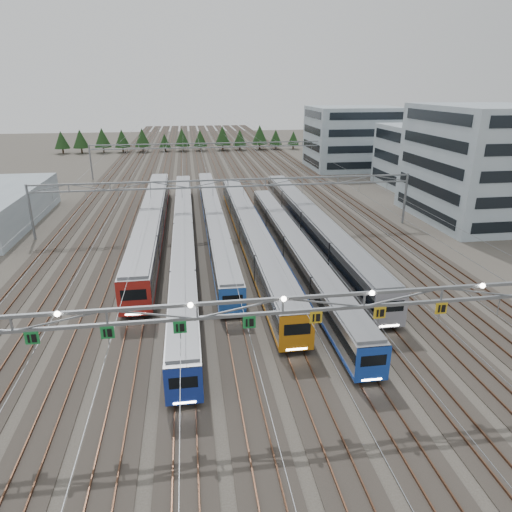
{
  "coord_description": "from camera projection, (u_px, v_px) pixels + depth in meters",
  "views": [
    {
      "loc": [
        -5.71,
        -26.31,
        20.91
      ],
      "look_at": [
        1.09,
        19.34,
        3.5
      ],
      "focal_mm": 32.0,
      "sensor_mm": 36.0,
      "label": 1
    }
  ],
  "objects": [
    {
      "name": "ground",
      "position": [
        281.0,
        397.0,
        32.51
      ],
      "size": [
        400.0,
        400.0,
        0.0
      ],
      "primitive_type": "plane",
      "color": "#47423A",
      "rests_on": "ground"
    },
    {
      "name": "track_bed",
      "position": [
        209.0,
        160.0,
        124.53
      ],
      "size": [
        54.0,
        260.0,
        5.42
      ],
      "color": "#2D2823",
      "rests_on": "ground"
    },
    {
      "name": "train_a",
      "position": [
        152.0,
        220.0,
        66.38
      ],
      "size": [
        3.19,
        52.94,
        4.17
      ],
      "color": "black",
      "rests_on": "ground"
    },
    {
      "name": "train_b",
      "position": [
        184.0,
        234.0,
        61.62
      ],
      "size": [
        2.63,
        67.59,
        3.42
      ],
      "color": "black",
      "rests_on": "ground"
    },
    {
      "name": "train_c",
      "position": [
        214.0,
        218.0,
        69.04
      ],
      "size": [
        2.59,
        58.21,
        3.36
      ],
      "color": "black",
      "rests_on": "ground"
    },
    {
      "name": "train_d",
      "position": [
        250.0,
        232.0,
        61.85
      ],
      "size": [
        2.96,
        55.02,
        3.86
      ],
      "color": "black",
      "rests_on": "ground"
    },
    {
      "name": "train_e",
      "position": [
        294.0,
        248.0,
        56.38
      ],
      "size": [
        2.64,
        51.1,
        3.43
      ],
      "color": "black",
      "rests_on": "ground"
    },
    {
      "name": "train_f",
      "position": [
        311.0,
        224.0,
        64.75
      ],
      "size": [
        3.12,
        53.79,
        4.07
      ],
      "color": "black",
      "rests_on": "ground"
    },
    {
      "name": "gantry_near",
      "position": [
        282.0,
        309.0,
        29.9
      ],
      "size": [
        56.36,
        0.61,
        8.08
      ],
      "color": "gray",
      "rests_on": "ground"
    },
    {
      "name": "gantry_mid",
      "position": [
        228.0,
        189.0,
        67.28
      ],
      "size": [
        56.36,
        0.36,
        8.0
      ],
      "color": "gray",
      "rests_on": "ground"
    },
    {
      "name": "gantry_far",
      "position": [
        211.0,
        149.0,
        108.92
      ],
      "size": [
        56.36,
        0.36,
        8.0
      ],
      "color": "gray",
      "rests_on": "ground"
    },
    {
      "name": "depot_bldg_south",
      "position": [
        483.0,
        164.0,
        72.6
      ],
      "size": [
        18.0,
        22.0,
        17.97
      ],
      "primitive_type": "cube",
      "color": "#92A2AE",
      "rests_on": "ground"
    },
    {
      "name": "depot_bldg_mid",
      "position": [
        418.0,
        157.0,
        97.12
      ],
      "size": [
        14.0,
        16.0,
        12.9
      ],
      "primitive_type": "cube",
      "color": "#92A2AE",
      "rests_on": "ground"
    },
    {
      "name": "depot_bldg_north",
      "position": [
        353.0,
        138.0,
        119.06
      ],
      "size": [
        22.0,
        18.0,
        15.58
      ],
      "primitive_type": "cube",
      "color": "#92A2AE",
      "rests_on": "ground"
    },
    {
      "name": "west_shed",
      "position": [
        1.0,
        208.0,
        71.58
      ],
      "size": [
        10.0,
        30.0,
        5.44
      ],
      "primitive_type": "cube",
      "color": "#92A2AE",
      "rests_on": "ground"
    },
    {
      "name": "treeline",
      "position": [
        182.0,
        138.0,
        150.63
      ],
      "size": [
        81.2,
        5.6,
        7.02
      ],
      "color": "#332114",
      "rests_on": "ground"
    }
  ]
}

